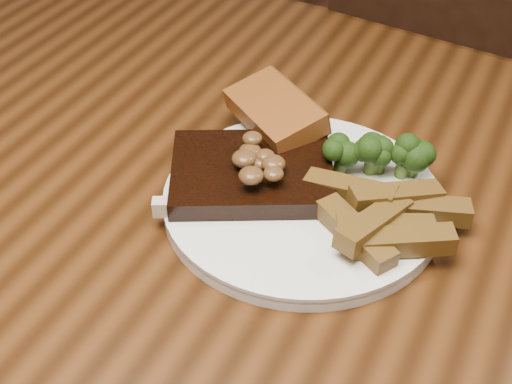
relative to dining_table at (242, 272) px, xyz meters
The scene contains 9 objects.
dining_table is the anchor object (origin of this frame).
chair_far 0.60m from the dining_table, 74.90° to the left, with size 0.48×0.48×0.93m.
plate 0.12m from the dining_table, 26.22° to the left, with size 0.27×0.27×0.01m, color white.
steak 0.12m from the dining_table, 88.77° to the left, with size 0.16×0.12×0.02m, color black.
steak_bone 0.12m from the dining_table, 88.99° to the right, with size 0.14×0.01×0.02m, color beige.
mushroom_pile 0.14m from the dining_table, 65.22° to the left, with size 0.07×0.07×0.03m, color brown, non-canonical shape.
garlic_bread 0.16m from the dining_table, 97.36° to the left, with size 0.11×0.06×0.02m, color brown.
potato_wedges 0.18m from the dining_table, 12.54° to the left, with size 0.12×0.12×0.02m, color brown, non-canonical shape.
broccoli_cluster 0.19m from the dining_table, 40.21° to the left, with size 0.08×0.08×0.04m, color #19360C, non-canonical shape.
Camera 1 is at (0.24, -0.47, 1.21)m, focal length 50.00 mm.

